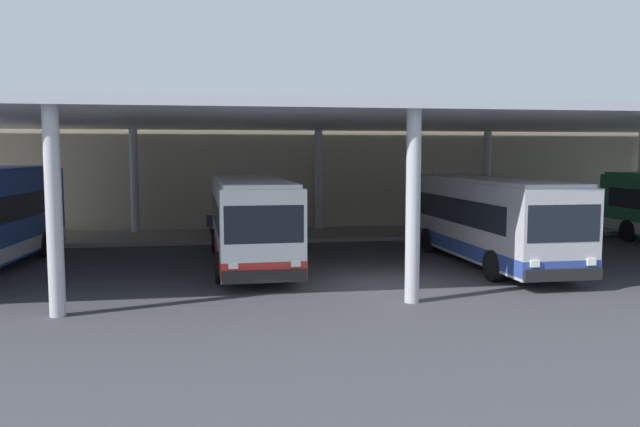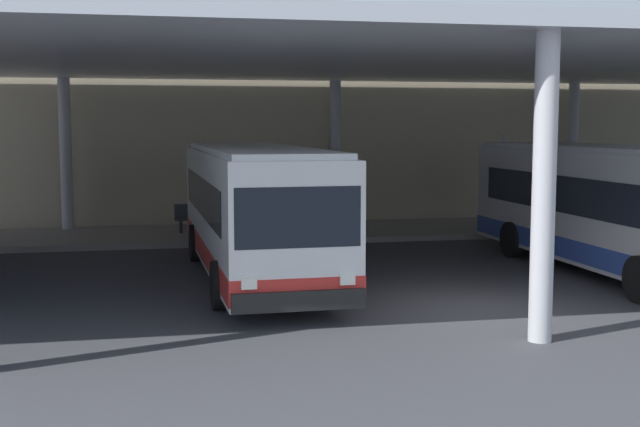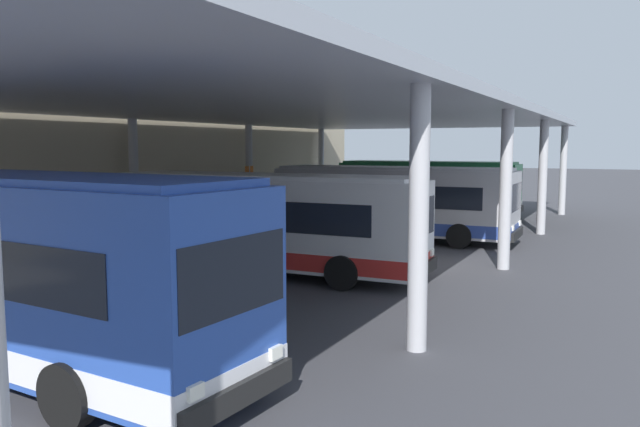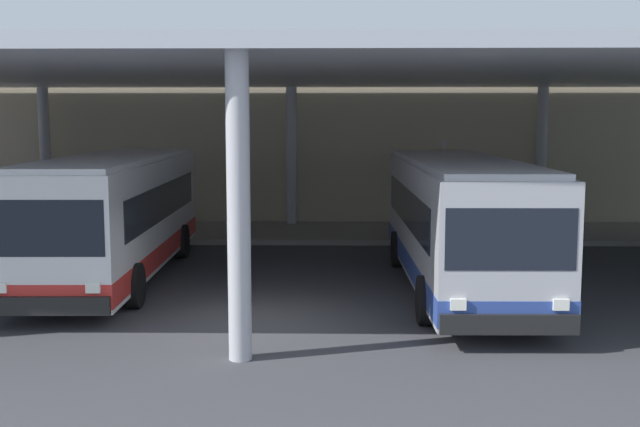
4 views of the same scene
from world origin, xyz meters
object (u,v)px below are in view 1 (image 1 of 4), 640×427
Objects in this scene: bus_middle_bay at (486,219)px; banner_sign at (433,196)px; bench_waiting at (225,224)px; bus_second_bay at (250,220)px.

bus_middle_bay is 7.89m from banner_sign.
bus_middle_bay is at bearing -42.65° from bench_waiting.
bus_middle_bay reaches higher than bench_waiting.
banner_sign is at bearing 35.50° from bus_second_bay.
bus_middle_bay is at bearing -95.04° from banner_sign.
bus_second_bay is at bearing -83.97° from bench_waiting.
banner_sign is (9.37, 6.68, 0.32)m from bus_second_bay.
banner_sign reaches higher than bench_waiting.
bench_waiting is (-0.80, 7.56, -0.99)m from bus_second_bay.
bench_waiting is at bearing 137.35° from bus_middle_bay.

